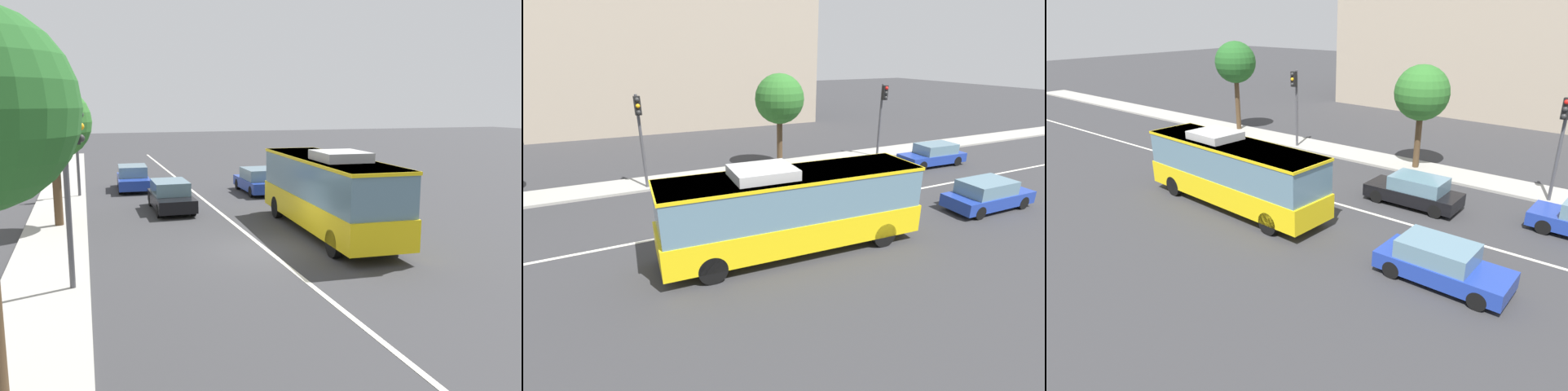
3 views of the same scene
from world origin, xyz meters
The scene contains 10 objects.
ground_plane centered at (0.00, 0.00, 0.00)m, with size 160.00×160.00×0.00m, color #333335.
sidewalk_kerb centered at (0.00, 7.41, 0.07)m, with size 80.00×2.50×0.14m, color #9E9B93.
lane_centre_line centered at (0.00, 0.00, 0.01)m, with size 76.00×0.16×0.01m, color silver.
transit_bus centered at (1.62, -3.19, 1.81)m, with size 10.12×3.03×3.46m.
sedan_blue centered at (12.07, -3.57, 0.72)m, with size 4.52×1.87×1.46m.
sedan_blue_ahead centered at (15.61, 3.36, 0.72)m, with size 4.57×1.97×1.46m.
sedan_black centered at (8.35, 2.16, 0.72)m, with size 4.51×1.83×1.46m.
traffic_light_near_corner centered at (13.41, 6.33, 3.56)m, with size 0.34×0.62×5.20m.
traffic_light_mid_block centered at (-2.56, 6.47, 3.56)m, with size 0.32×0.62×5.20m.
street_tree_kerbside_left centered at (5.96, 7.28, 4.45)m, with size 3.10×3.10×6.04m.
Camera 1 is at (-18.04, 6.12, 5.29)m, focal length 37.20 mm.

